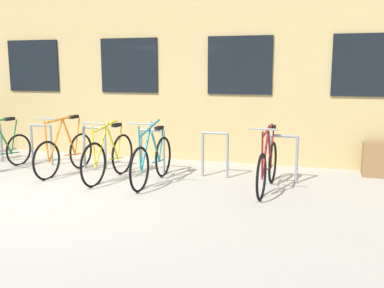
{
  "coord_description": "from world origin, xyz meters",
  "views": [
    {
      "loc": [
        4.03,
        -5.56,
        1.94
      ],
      "look_at": [
        1.88,
        1.6,
        0.64
      ],
      "focal_mm": 41.0,
      "sensor_mm": 36.0,
      "label": 1
    }
  ],
  "objects": [
    {
      "name": "storefront_building",
      "position": [
        -0.0,
        5.83,
        2.85
      ],
      "size": [
        28.0,
        5.31,
        5.71
      ],
      "color": "tan",
      "rests_on": "ground"
    },
    {
      "name": "bicycle_orange",
      "position": [
        -0.53,
        1.41,
        0.39
      ],
      "size": [
        0.44,
        1.68,
        1.11
      ],
      "color": "black",
      "rests_on": "ground"
    },
    {
      "name": "ground_plane",
      "position": [
        0.0,
        0.0,
        0.0
      ],
      "size": [
        42.0,
        42.0,
        0.0
      ],
      "primitive_type": "plane",
      "color": "#B2ADA0"
    },
    {
      "name": "bicycle_maroon",
      "position": [
        3.23,
        1.33,
        0.39
      ],
      "size": [
        0.44,
        1.77,
        1.08
      ],
      "color": "black",
      "rests_on": "ground"
    },
    {
      "name": "bicycle_yellow",
      "position": [
        0.47,
        1.22,
        0.4
      ],
      "size": [
        0.44,
        1.72,
        1.08
      ],
      "color": "black",
      "rests_on": "ground"
    },
    {
      "name": "bicycle_teal",
      "position": [
        1.29,
        1.21,
        0.4
      ],
      "size": [
        0.44,
        1.78,
        1.11
      ],
      "color": "black",
      "rests_on": "ground"
    },
    {
      "name": "bike_rack",
      "position": [
        0.42,
        1.9,
        0.49
      ],
      "size": [
        6.5,
        0.05,
        0.83
      ],
      "color": "gray",
      "rests_on": "ground"
    },
    {
      "name": "planter_box",
      "position": [
        5.12,
        2.85,
        0.3
      ],
      "size": [
        0.7,
        0.44,
        0.6
      ],
      "primitive_type": "cube",
      "color": "olive",
      "rests_on": "ground"
    }
  ]
}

